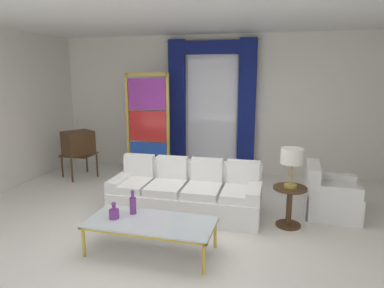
# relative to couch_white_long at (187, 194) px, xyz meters

# --- Properties ---
(ground_plane) EXTENTS (16.00, 16.00, 0.00)m
(ground_plane) POSITION_rel_couch_white_long_xyz_m (-0.01, -0.57, -0.31)
(ground_plane) COLOR white
(wall_rear) EXTENTS (8.00, 0.12, 3.00)m
(wall_rear) POSITION_rel_couch_white_long_xyz_m (-0.01, 2.49, 1.19)
(wall_rear) COLOR white
(wall_rear) RESTS_ON ground
(ceiling_slab) EXTENTS (8.00, 7.60, 0.04)m
(ceiling_slab) POSITION_rel_couch_white_long_xyz_m (-0.01, 0.23, 2.71)
(ceiling_slab) COLOR white
(curtained_window) EXTENTS (2.00, 0.17, 2.70)m
(curtained_window) POSITION_rel_couch_white_long_xyz_m (-0.11, 2.33, 1.44)
(curtained_window) COLOR white
(curtained_window) RESTS_ON ground
(couch_white_long) EXTENTS (2.36, 0.97, 0.86)m
(couch_white_long) POSITION_rel_couch_white_long_xyz_m (0.00, 0.00, 0.00)
(couch_white_long) COLOR white
(couch_white_long) RESTS_ON ground
(coffee_table) EXTENTS (1.58, 0.72, 0.41)m
(coffee_table) POSITION_rel_couch_white_long_xyz_m (-0.08, -1.35, 0.07)
(coffee_table) COLOR silver
(coffee_table) RESTS_ON ground
(bottle_blue_decanter) EXTENTS (0.08, 0.08, 0.32)m
(bottle_blue_decanter) POSITION_rel_couch_white_long_xyz_m (-0.39, -1.18, 0.23)
(bottle_blue_decanter) COLOR #753384
(bottle_blue_decanter) RESTS_ON coffee_table
(bottle_crystal_tall) EXTENTS (0.13, 0.13, 0.22)m
(bottle_crystal_tall) POSITION_rel_couch_white_long_xyz_m (-0.56, -1.38, 0.18)
(bottle_crystal_tall) COLOR #753384
(bottle_crystal_tall) RESTS_ON coffee_table
(vintage_tv) EXTENTS (0.74, 0.77, 1.35)m
(vintage_tv) POSITION_rel_couch_white_long_xyz_m (-2.73, 1.23, 0.42)
(vintage_tv) COLOR #472D19
(vintage_tv) RESTS_ON ground
(armchair_white) EXTENTS (0.85, 0.84, 0.80)m
(armchair_white) POSITION_rel_couch_white_long_xyz_m (2.17, 0.48, -0.02)
(armchair_white) COLOR white
(armchair_white) RESTS_ON ground
(stained_glass_divider) EXTENTS (0.95, 0.05, 2.20)m
(stained_glass_divider) POSITION_rel_couch_white_long_xyz_m (-1.31, 1.64, 0.75)
(stained_glass_divider) COLOR gold
(stained_glass_divider) RESTS_ON ground
(peacock_figurine) EXTENTS (0.44, 0.60, 0.50)m
(peacock_figurine) POSITION_rel_couch_white_long_xyz_m (-0.91, 1.16, -0.09)
(peacock_figurine) COLOR beige
(peacock_figurine) RESTS_ON ground
(round_side_table) EXTENTS (0.48, 0.48, 0.59)m
(round_side_table) POSITION_rel_couch_white_long_xyz_m (1.58, -0.12, 0.05)
(round_side_table) COLOR #472D19
(round_side_table) RESTS_ON ground
(table_lamp_brass) EXTENTS (0.32, 0.32, 0.57)m
(table_lamp_brass) POSITION_rel_couch_white_long_xyz_m (1.58, -0.12, 0.72)
(table_lamp_brass) COLOR #B29338
(table_lamp_brass) RESTS_ON round_side_table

